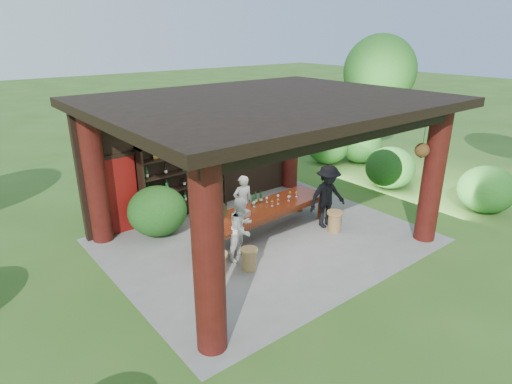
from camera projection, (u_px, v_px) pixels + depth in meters
ground at (266, 240)px, 10.64m from camera, size 90.00×90.00×0.00m
pavilion at (255, 153)px, 10.19m from camera, size 7.50×6.00×3.60m
wine_shelf at (184, 180)px, 11.55m from camera, size 2.49×0.38×2.19m
tasting_table at (264, 211)px, 10.70m from camera, size 3.85×1.24×0.75m
stool_near_left at (249, 259)px, 9.22m from camera, size 0.38×0.38×0.50m
stool_near_right at (335, 221)px, 10.99m from camera, size 0.42×0.42×0.55m
stool_far_left at (219, 263)px, 9.04m from camera, size 0.38×0.38×0.51m
host at (243, 202)px, 11.02m from camera, size 0.59×0.45×1.45m
guest_woman at (242, 228)px, 9.55m from camera, size 0.86×0.77×1.46m
guest_man at (327, 197)px, 11.08m from camera, size 1.18×0.80×1.69m
table_bottles at (257, 198)px, 10.82m from camera, size 0.37×0.17×0.31m
table_glasses at (278, 199)px, 10.98m from camera, size 1.37×0.35×0.15m
napkin_basket at (244, 214)px, 10.09m from camera, size 0.27×0.20×0.14m
shrubs at (299, 196)px, 11.89m from camera, size 15.62×8.64×1.36m
trees at (319, 84)px, 12.94m from camera, size 21.75×10.20×4.80m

